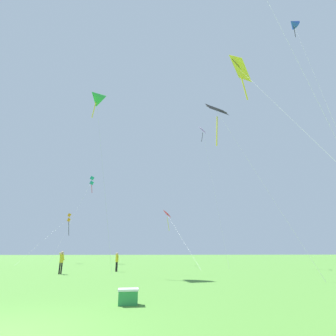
{
  "coord_description": "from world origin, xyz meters",
  "views": [
    {
      "loc": [
        2.73,
        -5.53,
        1.45
      ],
      "look_at": [
        6.66,
        22.41,
        10.76
      ],
      "focal_mm": 27.53,
      "sensor_mm": 36.0,
      "label": 1
    }
  ],
  "objects_px": {
    "picnic_cooler": "(128,296)",
    "kite_blue_delta": "(293,24)",
    "kite_red_high": "(168,217)",
    "kite_orange_box": "(69,218)",
    "person_far_back": "(61,260)",
    "kite_black_large": "(217,118)",
    "kite_yellow_diamond": "(242,74)",
    "person_child_small": "(117,260)",
    "kite_teal_box": "(92,181)",
    "kite_purple_streamer": "(204,137)",
    "kite_green_small": "(97,97)"
  },
  "relations": [
    {
      "from": "kite_yellow_diamond",
      "to": "kite_blue_delta",
      "type": "xyz_separation_m",
      "value": [
        8.8,
        3.83,
        10.9
      ]
    },
    {
      "from": "kite_teal_box",
      "to": "person_child_small",
      "type": "height_order",
      "value": "kite_teal_box"
    },
    {
      "from": "kite_teal_box",
      "to": "kite_black_large",
      "type": "bearing_deg",
      "value": -58.94
    },
    {
      "from": "kite_blue_delta",
      "to": "person_far_back",
      "type": "distance_m",
      "value": 33.71
    },
    {
      "from": "kite_blue_delta",
      "to": "picnic_cooler",
      "type": "distance_m",
      "value": 33.49
    },
    {
      "from": "person_child_small",
      "to": "kite_teal_box",
      "type": "bearing_deg",
      "value": 105.63
    },
    {
      "from": "kite_teal_box",
      "to": "kite_green_small",
      "type": "distance_m",
      "value": 21.44
    },
    {
      "from": "kite_blue_delta",
      "to": "person_child_small",
      "type": "xyz_separation_m",
      "value": [
        -18.35,
        2.29,
        -25.4
      ]
    },
    {
      "from": "kite_red_high",
      "to": "kite_black_large",
      "type": "bearing_deg",
      "value": -79.9
    },
    {
      "from": "kite_yellow_diamond",
      "to": "kite_blue_delta",
      "type": "relative_size",
      "value": 0.64
    },
    {
      "from": "kite_orange_box",
      "to": "person_far_back",
      "type": "distance_m",
      "value": 23.38
    },
    {
      "from": "kite_orange_box",
      "to": "kite_green_small",
      "type": "relative_size",
      "value": 0.53
    },
    {
      "from": "kite_black_large",
      "to": "person_far_back",
      "type": "height_order",
      "value": "kite_black_large"
    },
    {
      "from": "kite_purple_streamer",
      "to": "picnic_cooler",
      "type": "xyz_separation_m",
      "value": [
        -9.58,
        -23.52,
        -16.69
      ]
    },
    {
      "from": "kite_purple_streamer",
      "to": "kite_blue_delta",
      "type": "xyz_separation_m",
      "value": [
        7.74,
        -11.56,
        9.37
      ]
    },
    {
      "from": "kite_orange_box",
      "to": "kite_red_high",
      "type": "bearing_deg",
      "value": -28.91
    },
    {
      "from": "kite_teal_box",
      "to": "kite_purple_streamer",
      "type": "height_order",
      "value": "kite_purple_streamer"
    },
    {
      "from": "kite_black_large",
      "to": "kite_teal_box",
      "type": "height_order",
      "value": "kite_black_large"
    },
    {
      "from": "kite_orange_box",
      "to": "person_far_back",
      "type": "height_order",
      "value": "kite_orange_box"
    },
    {
      "from": "kite_red_high",
      "to": "person_far_back",
      "type": "distance_m",
      "value": 17.84
    },
    {
      "from": "kite_green_small",
      "to": "kite_blue_delta",
      "type": "bearing_deg",
      "value": -8.22
    },
    {
      "from": "kite_yellow_diamond",
      "to": "person_far_back",
      "type": "xyz_separation_m",
      "value": [
        -13.42,
        4.09,
        -14.45
      ]
    },
    {
      "from": "kite_yellow_diamond",
      "to": "person_child_small",
      "type": "bearing_deg",
      "value": 147.34
    },
    {
      "from": "kite_green_small",
      "to": "kite_teal_box",
      "type": "bearing_deg",
      "value": 98.22
    },
    {
      "from": "kite_teal_box",
      "to": "person_child_small",
      "type": "relative_size",
      "value": 9.67
    },
    {
      "from": "kite_teal_box",
      "to": "kite_blue_delta",
      "type": "height_order",
      "value": "kite_blue_delta"
    },
    {
      "from": "person_child_small",
      "to": "picnic_cooler",
      "type": "height_order",
      "value": "person_child_small"
    },
    {
      "from": "kite_teal_box",
      "to": "kite_purple_streamer",
      "type": "distance_m",
      "value": 21.17
    },
    {
      "from": "kite_blue_delta",
      "to": "kite_red_high",
      "type": "xyz_separation_m",
      "value": [
        -12.43,
        14.28,
        -20.28
      ]
    },
    {
      "from": "kite_green_small",
      "to": "person_child_small",
      "type": "relative_size",
      "value": 12.09
    },
    {
      "from": "kite_red_high",
      "to": "person_far_back",
      "type": "xyz_separation_m",
      "value": [
        -9.79,
        -14.02,
        -5.07
      ]
    },
    {
      "from": "kite_black_large",
      "to": "kite_purple_streamer",
      "type": "bearing_deg",
      "value": 79.8
    },
    {
      "from": "kite_orange_box",
      "to": "kite_blue_delta",
      "type": "bearing_deg",
      "value": -39.54
    },
    {
      "from": "kite_purple_streamer",
      "to": "person_child_small",
      "type": "height_order",
      "value": "kite_purple_streamer"
    },
    {
      "from": "kite_orange_box",
      "to": "kite_green_small",
      "type": "distance_m",
      "value": 22.5
    },
    {
      "from": "kite_orange_box",
      "to": "picnic_cooler",
      "type": "relative_size",
      "value": 15.75
    },
    {
      "from": "kite_blue_delta",
      "to": "person_far_back",
      "type": "relative_size",
      "value": 17.34
    },
    {
      "from": "kite_teal_box",
      "to": "picnic_cooler",
      "type": "bearing_deg",
      "value": -78.81
    },
    {
      "from": "kite_orange_box",
      "to": "person_child_small",
      "type": "bearing_deg",
      "value": -66.42
    },
    {
      "from": "kite_black_large",
      "to": "kite_red_high",
      "type": "xyz_separation_m",
      "value": [
        -2.58,
        14.46,
        -7.31
      ]
    },
    {
      "from": "picnic_cooler",
      "to": "kite_blue_delta",
      "type": "bearing_deg",
      "value": 34.64
    },
    {
      "from": "kite_purple_streamer",
      "to": "kite_orange_box",
      "type": "xyz_separation_m",
      "value": [
        -19.39,
        10.83,
        -10.29
      ]
    },
    {
      "from": "kite_blue_delta",
      "to": "picnic_cooler",
      "type": "relative_size",
      "value": 44.92
    },
    {
      "from": "kite_purple_streamer",
      "to": "kite_red_high",
      "type": "height_order",
      "value": "kite_purple_streamer"
    },
    {
      "from": "kite_blue_delta",
      "to": "kite_black_large",
      "type": "bearing_deg",
      "value": -178.93
    },
    {
      "from": "kite_black_large",
      "to": "kite_red_high",
      "type": "height_order",
      "value": "kite_black_large"
    },
    {
      "from": "kite_orange_box",
      "to": "person_child_small",
      "type": "xyz_separation_m",
      "value": [
        8.78,
        -20.11,
        -5.74
      ]
    },
    {
      "from": "kite_black_large",
      "to": "picnic_cooler",
      "type": "bearing_deg",
      "value": -122.36
    },
    {
      "from": "kite_red_high",
      "to": "picnic_cooler",
      "type": "xyz_separation_m",
      "value": [
        -4.89,
        -26.24,
        -5.78
      ]
    },
    {
      "from": "kite_black_large",
      "to": "kite_red_high",
      "type": "relative_size",
      "value": 1.2
    }
  ]
}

